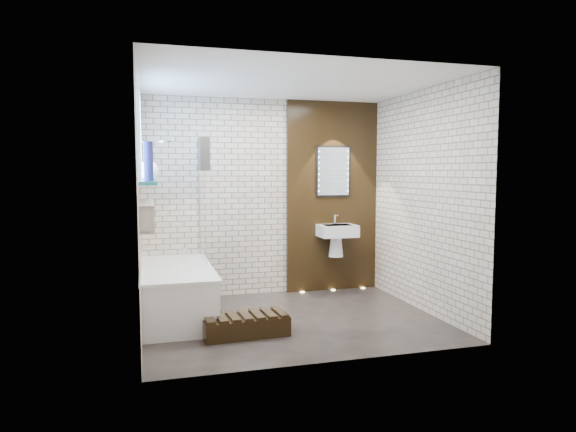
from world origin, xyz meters
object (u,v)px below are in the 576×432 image
object	(u,v)px
bathtub	(177,292)
walnut_step	(245,326)
led_mirror	(333,171)
washbasin	(337,235)
bath_screen	(203,202)

from	to	relation	value
bathtub	walnut_step	bearing A→B (deg)	-53.00
walnut_step	bathtub	bearing A→B (deg)	127.00
bathtub	led_mirror	distance (m)	2.68
led_mirror	walnut_step	xyz separation A→B (m)	(-1.55, -1.61, -1.55)
bathtub	walnut_step	size ratio (longest dim) A/B	2.03
bathtub	washbasin	world-z (taller)	washbasin
washbasin	walnut_step	distance (m)	2.24
bath_screen	led_mirror	world-z (taller)	led_mirror
bathtub	led_mirror	world-z (taller)	led_mirror
led_mirror	bath_screen	bearing A→B (deg)	-169.34
bathtub	led_mirror	size ratio (longest dim) A/B	2.49
bathtub	led_mirror	xyz separation A→B (m)	(2.17, 0.78, 1.36)
bath_screen	washbasin	world-z (taller)	bath_screen
bath_screen	washbasin	distance (m)	1.89
washbasin	led_mirror	xyz separation A→B (m)	(0.00, 0.16, 0.86)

